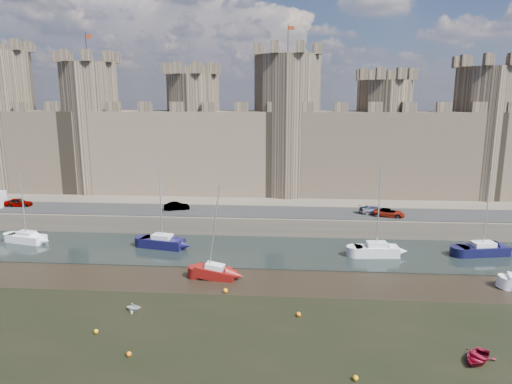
# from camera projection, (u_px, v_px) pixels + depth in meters

# --- Properties ---
(ground) EXTENTS (160.00, 160.00, 0.00)m
(ground) POSITION_uv_depth(u_px,v_px,m) (250.00, 361.00, 33.26)
(ground) COLOR black
(ground) RESTS_ON ground
(water_channel) EXTENTS (160.00, 12.00, 0.08)m
(water_channel) POSITION_uv_depth(u_px,v_px,m) (267.00, 251.00, 56.67)
(water_channel) COLOR black
(water_channel) RESTS_ON ground
(quay) EXTENTS (160.00, 60.00, 2.50)m
(quay) POSITION_uv_depth(u_px,v_px,m) (277.00, 186.00, 91.56)
(quay) COLOR #4C443A
(quay) RESTS_ON ground
(road) EXTENTS (160.00, 7.00, 0.10)m
(road) POSITION_uv_depth(u_px,v_px,m) (271.00, 212.00, 65.92)
(road) COLOR black
(road) RESTS_ON quay
(castle) EXTENTS (108.50, 11.00, 29.00)m
(castle) POSITION_uv_depth(u_px,v_px,m) (271.00, 140.00, 77.76)
(castle) COLOR #42382B
(castle) RESTS_ON quay
(car_0) EXTENTS (4.01, 1.93, 1.32)m
(car_0) POSITION_uv_depth(u_px,v_px,m) (19.00, 202.00, 69.09)
(car_0) COLOR gray
(car_0) RESTS_ON quay
(car_1) EXTENTS (3.92, 2.39, 1.22)m
(car_1) POSITION_uv_depth(u_px,v_px,m) (177.00, 206.00, 66.95)
(car_1) COLOR gray
(car_1) RESTS_ON quay
(car_2) EXTENTS (4.56, 2.57, 1.25)m
(car_2) POSITION_uv_depth(u_px,v_px,m) (374.00, 210.00, 64.94)
(car_2) COLOR gray
(car_2) RESTS_ON quay
(car_3) EXTENTS (4.65, 2.92, 1.20)m
(car_3) POSITION_uv_depth(u_px,v_px,m) (389.00, 213.00, 63.19)
(car_3) COLOR gray
(car_3) RESTS_ON quay
(sailboat_0) EXTENTS (5.33, 3.07, 9.38)m
(sailboat_0) POSITION_uv_depth(u_px,v_px,m) (27.00, 237.00, 59.95)
(sailboat_0) COLOR white
(sailboat_0) RESTS_ON ground
(sailboat_1) EXTENTS (5.82, 3.27, 11.00)m
(sailboat_1) POSITION_uv_depth(u_px,v_px,m) (162.00, 242.00, 57.81)
(sailboat_1) COLOR black
(sailboat_1) RESTS_ON ground
(sailboat_2) EXTENTS (5.32, 2.38, 11.19)m
(sailboat_2) POSITION_uv_depth(u_px,v_px,m) (376.00, 250.00, 54.72)
(sailboat_2) COLOR silver
(sailboat_2) RESTS_ON ground
(sailboat_3) EXTENTS (6.19, 3.35, 10.28)m
(sailboat_3) POSITION_uv_depth(u_px,v_px,m) (483.00, 249.00, 55.18)
(sailboat_3) COLOR black
(sailboat_3) RESTS_ON ground
(sailboat_4) EXTENTS (4.50, 2.20, 10.12)m
(sailboat_4) POSITION_uv_depth(u_px,v_px,m) (215.00, 272.00, 48.17)
(sailboat_4) COLOR maroon
(sailboat_4) RESTS_ON ground
(dinghy_3) EXTENTS (1.66, 1.49, 0.78)m
(dinghy_3) POSITION_uv_depth(u_px,v_px,m) (133.00, 307.00, 40.89)
(dinghy_3) COLOR silver
(dinghy_3) RESTS_ON ground
(dinghy_4) EXTENTS (3.49, 3.64, 0.61)m
(dinghy_4) POSITION_uv_depth(u_px,v_px,m) (477.00, 357.00, 33.12)
(dinghy_4) COLOR maroon
(dinghy_4) RESTS_ON ground
(buoy_0) EXTENTS (0.38, 0.38, 0.38)m
(buoy_0) POSITION_uv_depth(u_px,v_px,m) (96.00, 331.00, 37.02)
(buoy_0) COLOR orange
(buoy_0) RESTS_ON ground
(buoy_1) EXTENTS (0.46, 0.46, 0.46)m
(buoy_1) POSITION_uv_depth(u_px,v_px,m) (225.00, 291.00, 44.75)
(buoy_1) COLOR #FF980B
(buoy_1) RESTS_ON ground
(buoy_2) EXTENTS (0.39, 0.39, 0.39)m
(buoy_2) POSITION_uv_depth(u_px,v_px,m) (355.00, 378.00, 30.89)
(buoy_2) COLOR orange
(buoy_2) RESTS_ON ground
(buoy_3) EXTENTS (0.42, 0.42, 0.42)m
(buoy_3) POSITION_uv_depth(u_px,v_px,m) (299.00, 314.00, 39.91)
(buoy_3) COLOR orange
(buoy_3) RESTS_ON ground
(buoy_4) EXTENTS (0.39, 0.39, 0.39)m
(buoy_4) POSITION_uv_depth(u_px,v_px,m) (129.00, 354.00, 33.77)
(buoy_4) COLOR orange
(buoy_4) RESTS_ON ground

